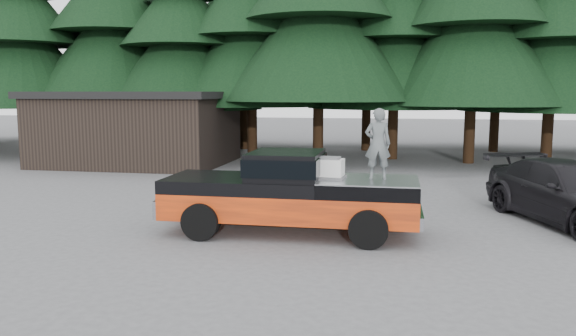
% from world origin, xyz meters
% --- Properties ---
extents(ground, '(120.00, 120.00, 0.00)m').
position_xyz_m(ground, '(0.00, 0.00, 0.00)').
color(ground, '#505052').
rests_on(ground, ground).
extents(pickup_truck, '(6.00, 2.04, 1.33)m').
position_xyz_m(pickup_truck, '(0.23, 0.54, 0.67)').
color(pickup_truck, '#F1430D').
rests_on(pickup_truck, ground).
extents(truck_cab, '(1.66, 1.90, 0.59)m').
position_xyz_m(truck_cab, '(0.13, 0.54, 1.62)').
color(truck_cab, black).
rests_on(truck_cab, pickup_truck).
extents(air_compressor, '(0.66, 0.57, 0.42)m').
position_xyz_m(air_compressor, '(1.14, 0.49, 1.54)').
color(air_compressor, silver).
rests_on(air_compressor, pickup_truck).
extents(man_on_bed, '(0.62, 0.44, 1.59)m').
position_xyz_m(man_on_bed, '(2.21, 0.62, 2.13)').
color(man_on_bed, '#535A5B').
rests_on(man_on_bed, pickup_truck).
extents(parked_car, '(4.00, 5.84, 1.57)m').
position_xyz_m(parked_car, '(6.95, 2.77, 0.79)').
color(parked_car, black).
rests_on(parked_car, ground).
extents(utility_building, '(8.40, 6.40, 3.30)m').
position_xyz_m(utility_building, '(-9.00, 12.00, 1.67)').
color(utility_building, black).
rests_on(utility_building, ground).
extents(treeline, '(60.15, 16.05, 17.50)m').
position_xyz_m(treeline, '(0.42, 17.20, 7.72)').
color(treeline, black).
rests_on(treeline, ground).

